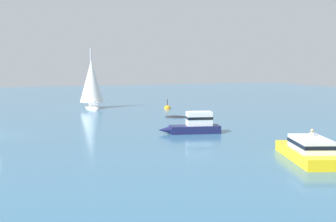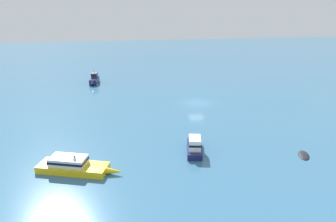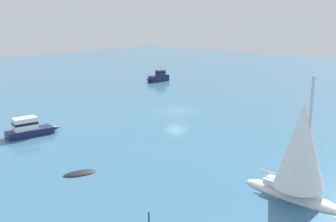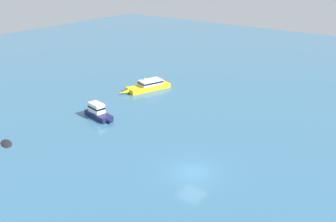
% 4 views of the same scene
% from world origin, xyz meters
% --- Properties ---
extents(cabin_cruiser, '(4.40, 8.61, 1.92)m').
position_xyz_m(cabin_cruiser, '(-19.67, 17.18, 0.63)').
color(cabin_cruiser, yellow).
rests_on(cabin_cruiser, ground).
extents(ketch, '(3.36, 7.13, 8.51)m').
position_xyz_m(ketch, '(-13.28, -21.01, 2.95)').
color(ketch, white).
rests_on(ketch, ground).
extents(powerboat, '(5.55, 2.44, 1.92)m').
position_xyz_m(powerboat, '(-17.38, 4.39, 0.76)').
color(powerboat, '#191E4C').
rests_on(powerboat, ground).
extents(rib, '(2.71, 1.98, 0.40)m').
position_xyz_m(rib, '(-20.04, -7.16, 0.00)').
color(rib, black).
rests_on(rib, ground).
extents(channel_buoy, '(0.87, 0.87, 1.69)m').
position_xyz_m(channel_buoy, '(-22.59, -16.71, 0.01)').
color(channel_buoy, orange).
rests_on(channel_buoy, ground).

